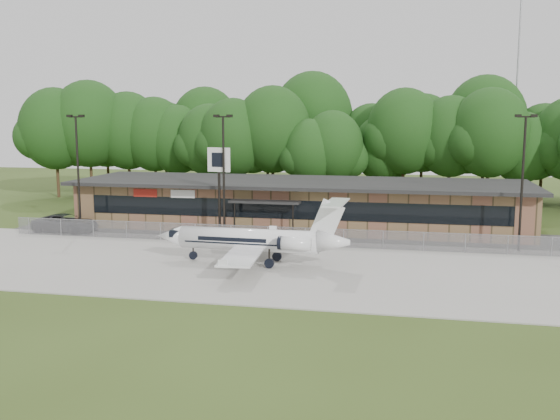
% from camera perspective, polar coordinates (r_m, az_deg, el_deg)
% --- Properties ---
extents(ground, '(160.00, 160.00, 0.00)m').
position_cam_1_polar(ground, '(34.99, -5.12, -8.17)').
color(ground, '#334418').
rests_on(ground, ground).
extents(apron, '(64.00, 18.00, 0.08)m').
position_cam_1_polar(apron, '(42.43, -1.95, -5.12)').
color(apron, '#9E9B93').
rests_on(apron, ground).
extents(parking_lot, '(50.00, 9.00, 0.06)m').
position_cam_1_polar(parking_lot, '(53.42, 0.99, -2.29)').
color(parking_lot, '#383835').
rests_on(parking_lot, ground).
extents(terminal, '(41.00, 11.65, 4.30)m').
position_cam_1_polar(terminal, '(57.39, 1.83, 0.63)').
color(terminal, brown).
rests_on(terminal, ground).
extents(fence, '(46.00, 0.04, 1.52)m').
position_cam_1_polar(fence, '(48.95, -0.00, -2.40)').
color(fence, gray).
rests_on(fence, ground).
extents(treeline, '(72.00, 12.00, 15.00)m').
position_cam_1_polar(treeline, '(74.74, 4.29, 6.53)').
color(treeline, '#173912').
rests_on(treeline, ground).
extents(radio_mast, '(0.20, 0.20, 25.00)m').
position_cam_1_polar(radio_mast, '(80.99, 20.78, 9.70)').
color(radio_mast, gray).
rests_on(radio_mast, ground).
extents(light_pole_left, '(1.55, 0.30, 10.23)m').
position_cam_1_polar(light_pole_left, '(56.13, -18.00, 3.94)').
color(light_pole_left, black).
rests_on(light_pole_left, ground).
extents(light_pole_mid, '(1.55, 0.30, 10.23)m').
position_cam_1_polar(light_pole_mid, '(50.93, -5.18, 3.90)').
color(light_pole_mid, black).
rests_on(light_pole_mid, ground).
extents(light_pole_right, '(1.55, 0.30, 10.23)m').
position_cam_1_polar(light_pole_right, '(49.38, 21.32, 3.21)').
color(light_pole_right, black).
rests_on(light_pole_right, ground).
extents(business_jet, '(13.76, 12.23, 4.64)m').
position_cam_1_polar(business_jet, '(42.53, -2.24, -2.85)').
color(business_jet, white).
rests_on(business_jet, ground).
extents(suv, '(5.92, 2.96, 1.61)m').
position_cam_1_polar(suv, '(57.77, -18.98, -1.16)').
color(suv, '#313134').
rests_on(suv, ground).
extents(pole_sign, '(1.99, 0.59, 7.56)m').
position_cam_1_polar(pole_sign, '(51.38, -5.61, 3.72)').
color(pole_sign, black).
rests_on(pole_sign, ground).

